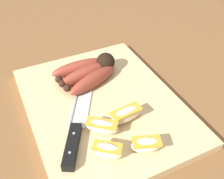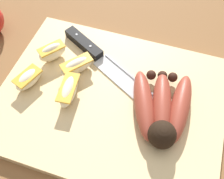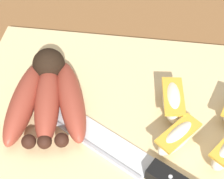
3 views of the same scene
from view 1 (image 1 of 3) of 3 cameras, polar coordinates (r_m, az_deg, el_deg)
The scene contains 8 objects.
ground_plane at distance 0.62m, azimuth -0.66°, elevation -3.96°, with size 6.00×6.00×0.00m, color brown.
cutting_board at distance 0.61m, azimuth -1.95°, elevation -3.32°, with size 0.42×0.33×0.02m, color #DBBC84.
banana_bunch at distance 0.66m, azimuth -5.00°, elevation 3.78°, with size 0.12×0.16×0.05m.
chefs_knife at distance 0.55m, azimuth -7.61°, elevation -7.96°, with size 0.26×0.16×0.02m.
apple_wedge_near at distance 0.55m, azimuth 2.99°, elevation -5.38°, with size 0.03×0.07×0.03m.
apple_wedge_middle at distance 0.51m, azimuth 7.36°, elevation -11.56°, with size 0.04×0.06×0.03m.
apple_wedge_far at distance 0.49m, azimuth -0.98°, elevation -12.94°, with size 0.05×0.06×0.04m.
apple_wedge_extra at distance 0.53m, azimuth -2.15°, elevation -7.90°, with size 0.06×0.07×0.03m.
Camera 1 is at (-0.40, 0.19, 0.43)m, focal length 42.96 mm.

